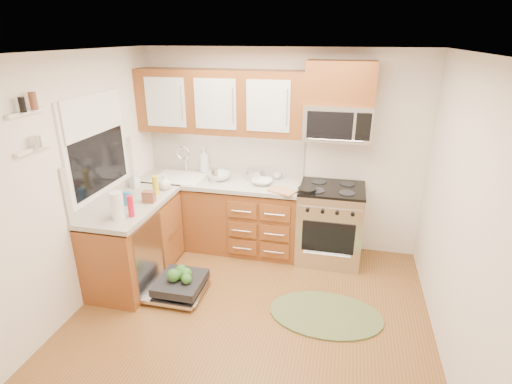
% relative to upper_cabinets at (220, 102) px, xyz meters
% --- Properties ---
extents(floor, '(3.50, 3.50, 0.00)m').
position_rel_upper_cabinets_xyz_m(floor, '(0.73, -1.57, -1.88)').
color(floor, brown).
rests_on(floor, ground).
extents(ceiling, '(3.50, 3.50, 0.00)m').
position_rel_upper_cabinets_xyz_m(ceiling, '(0.73, -1.57, 0.62)').
color(ceiling, white).
rests_on(ceiling, ground).
extents(wall_back, '(3.50, 0.04, 2.50)m').
position_rel_upper_cabinets_xyz_m(wall_back, '(0.73, 0.18, -0.62)').
color(wall_back, silver).
rests_on(wall_back, ground).
extents(wall_front, '(3.50, 0.04, 2.50)m').
position_rel_upper_cabinets_xyz_m(wall_front, '(0.73, -3.33, -0.62)').
color(wall_front, silver).
rests_on(wall_front, ground).
extents(wall_left, '(0.04, 3.50, 2.50)m').
position_rel_upper_cabinets_xyz_m(wall_left, '(-1.02, -1.57, -0.62)').
color(wall_left, silver).
rests_on(wall_left, ground).
extents(wall_right, '(0.04, 3.50, 2.50)m').
position_rel_upper_cabinets_xyz_m(wall_right, '(2.48, -1.57, -0.62)').
color(wall_right, silver).
rests_on(wall_right, ground).
extents(base_cabinet_back, '(2.05, 0.60, 0.85)m').
position_rel_upper_cabinets_xyz_m(base_cabinet_back, '(0.00, -0.12, -1.45)').
color(base_cabinet_back, brown).
rests_on(base_cabinet_back, ground).
extents(base_cabinet_left, '(0.60, 1.25, 0.85)m').
position_rel_upper_cabinets_xyz_m(base_cabinet_left, '(-0.72, -1.05, -1.45)').
color(base_cabinet_left, brown).
rests_on(base_cabinet_left, ground).
extents(countertop_back, '(2.07, 0.64, 0.05)m').
position_rel_upper_cabinets_xyz_m(countertop_back, '(0.00, -0.14, -0.97)').
color(countertop_back, '#9E9A90').
rests_on(countertop_back, base_cabinet_back).
extents(countertop_left, '(0.64, 1.27, 0.05)m').
position_rel_upper_cabinets_xyz_m(countertop_left, '(-0.71, -1.05, -0.97)').
color(countertop_left, '#9E9A90').
rests_on(countertop_left, base_cabinet_left).
extents(backsplash_back, '(2.05, 0.02, 0.57)m').
position_rel_upper_cabinets_xyz_m(backsplash_back, '(0.00, 0.16, -0.67)').
color(backsplash_back, '#BCB6A9').
rests_on(backsplash_back, ground).
extents(backsplash_left, '(0.02, 1.25, 0.57)m').
position_rel_upper_cabinets_xyz_m(backsplash_left, '(-1.01, -1.05, -0.67)').
color(backsplash_left, '#BCB6A9').
rests_on(backsplash_left, ground).
extents(upper_cabinets, '(2.05, 0.35, 0.75)m').
position_rel_upper_cabinets_xyz_m(upper_cabinets, '(0.00, 0.00, 0.00)').
color(upper_cabinets, brown).
rests_on(upper_cabinets, ground).
extents(cabinet_over_mw, '(0.76, 0.35, 0.47)m').
position_rel_upper_cabinets_xyz_m(cabinet_over_mw, '(1.41, 0.00, 0.26)').
color(cabinet_over_mw, brown).
rests_on(cabinet_over_mw, ground).
extents(range, '(0.76, 0.64, 0.95)m').
position_rel_upper_cabinets_xyz_m(range, '(1.41, -0.15, -1.40)').
color(range, silver).
rests_on(range, ground).
extents(microwave, '(0.76, 0.38, 0.40)m').
position_rel_upper_cabinets_xyz_m(microwave, '(1.41, -0.02, -0.18)').
color(microwave, silver).
rests_on(microwave, ground).
extents(sink, '(0.62, 0.50, 0.26)m').
position_rel_upper_cabinets_xyz_m(sink, '(-0.52, -0.16, -1.07)').
color(sink, white).
rests_on(sink, ground).
extents(dishwasher, '(0.70, 0.60, 0.20)m').
position_rel_upper_cabinets_xyz_m(dishwasher, '(-0.13, -1.27, -1.77)').
color(dishwasher, silver).
rests_on(dishwasher, ground).
extents(window, '(0.03, 1.05, 1.05)m').
position_rel_upper_cabinets_xyz_m(window, '(-1.01, -1.07, -0.32)').
color(window, white).
rests_on(window, ground).
extents(window_blind, '(0.02, 0.96, 0.40)m').
position_rel_upper_cabinets_xyz_m(window_blind, '(-0.98, -1.07, 0.00)').
color(window_blind, white).
rests_on(window_blind, ground).
extents(shelf_upper, '(0.04, 0.40, 0.03)m').
position_rel_upper_cabinets_xyz_m(shelf_upper, '(-0.99, -1.92, 0.17)').
color(shelf_upper, white).
rests_on(shelf_upper, ground).
extents(shelf_lower, '(0.04, 0.40, 0.03)m').
position_rel_upper_cabinets_xyz_m(shelf_lower, '(-0.99, -1.92, -0.12)').
color(shelf_lower, white).
rests_on(shelf_lower, ground).
extents(rug, '(1.33, 1.12, 0.02)m').
position_rel_upper_cabinets_xyz_m(rug, '(1.46, -1.28, -1.86)').
color(rug, '#57653A').
rests_on(rug, ground).
extents(skillet, '(0.23, 0.23, 0.04)m').
position_rel_upper_cabinets_xyz_m(skillet, '(1.12, -0.34, -0.90)').
color(skillet, black).
rests_on(skillet, range).
extents(stock_pot, '(0.23, 0.23, 0.13)m').
position_rel_upper_cabinets_xyz_m(stock_pot, '(0.42, -0.01, -0.89)').
color(stock_pot, silver).
rests_on(stock_pot, countertop_back).
extents(cutting_board, '(0.36, 0.30, 0.02)m').
position_rel_upper_cabinets_xyz_m(cutting_board, '(0.85, -0.35, -0.94)').
color(cutting_board, tan).
rests_on(cutting_board, countertop_back).
extents(canister, '(0.14, 0.14, 0.17)m').
position_rel_upper_cabinets_xyz_m(canister, '(-0.04, -0.20, -0.87)').
color(canister, silver).
rests_on(canister, countertop_back).
extents(paper_towel_roll, '(0.16, 0.16, 0.28)m').
position_rel_upper_cabinets_xyz_m(paper_towel_roll, '(-0.63, -1.43, -0.81)').
color(paper_towel_roll, white).
rests_on(paper_towel_roll, countertop_left).
extents(mustard_bottle, '(0.09, 0.09, 0.22)m').
position_rel_upper_cabinets_xyz_m(mustard_bottle, '(-0.55, -0.77, -0.84)').
color(mustard_bottle, gold).
rests_on(mustard_bottle, countertop_left).
extents(red_bottle, '(0.08, 0.08, 0.22)m').
position_rel_upper_cabinets_xyz_m(red_bottle, '(-0.52, -1.36, -0.84)').
color(red_bottle, red).
rests_on(red_bottle, countertop_left).
extents(wooden_box, '(0.14, 0.10, 0.13)m').
position_rel_upper_cabinets_xyz_m(wooden_box, '(-0.52, -0.98, -0.89)').
color(wooden_box, brown).
rests_on(wooden_box, countertop_left).
extents(blue_carton, '(0.10, 0.07, 0.14)m').
position_rel_upper_cabinets_xyz_m(blue_carton, '(-0.72, -1.10, -0.88)').
color(blue_carton, teal).
rests_on(blue_carton, countertop_left).
extents(bowl_a, '(0.25, 0.25, 0.06)m').
position_rel_upper_cabinets_xyz_m(bowl_a, '(0.56, -0.17, -0.92)').
color(bowl_a, '#999999').
rests_on(bowl_a, countertop_back).
extents(bowl_b, '(0.36, 0.36, 0.09)m').
position_rel_upper_cabinets_xyz_m(bowl_b, '(-0.01, -0.12, -0.90)').
color(bowl_b, '#999999').
rests_on(bowl_b, countertop_back).
extents(cup, '(0.13, 0.13, 0.09)m').
position_rel_upper_cabinets_xyz_m(cup, '(0.70, 0.07, -0.91)').
color(cup, '#999999').
rests_on(cup, countertop_back).
extents(soap_bottle_a, '(0.15, 0.15, 0.34)m').
position_rel_upper_cabinets_xyz_m(soap_bottle_a, '(-0.27, 0.10, -0.78)').
color(soap_bottle_a, '#999999').
rests_on(soap_bottle_a, countertop_back).
extents(soap_bottle_b, '(0.11, 0.11, 0.19)m').
position_rel_upper_cabinets_xyz_m(soap_bottle_b, '(-0.90, -0.61, -0.85)').
color(soap_bottle_b, '#999999').
rests_on(soap_bottle_b, countertop_left).
extents(soap_bottle_c, '(0.17, 0.17, 0.18)m').
position_rel_upper_cabinets_xyz_m(soap_bottle_c, '(-0.52, -0.59, -0.86)').
color(soap_bottle_c, '#999999').
rests_on(soap_bottle_c, countertop_left).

